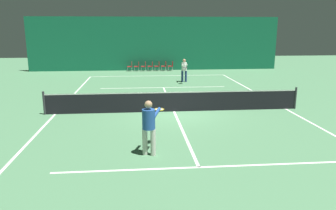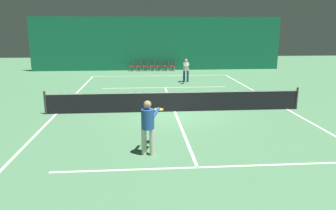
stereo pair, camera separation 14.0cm
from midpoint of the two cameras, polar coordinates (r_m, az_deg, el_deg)
ground_plane at (r=15.52m, az=0.80°, el=-1.14°), size 60.00×60.00×0.00m
backdrop_curtain at (r=30.68m, az=-2.34°, el=10.60°), size 23.00×0.12×4.85m
court_line_baseline_far at (r=27.16m, az=-1.87°, el=5.12°), size 11.00×0.10×0.00m
court_line_service_far at (r=21.75m, az=-0.99°, el=3.06°), size 8.25×0.10×0.00m
court_line_service_near at (r=9.51m, az=4.97°, el=-10.75°), size 8.25×0.10×0.00m
court_line_sideline_left at (r=15.92m, az=-19.30°, el=-1.52°), size 0.10×23.80×0.00m
court_line_sideline_right at (r=16.99m, az=19.58°, el=-0.64°), size 0.10×23.80×0.00m
court_line_centre at (r=15.52m, az=0.80°, el=-1.13°), size 0.10×12.80×0.00m
tennis_net at (r=15.40m, az=0.81°, el=0.70°), size 12.00×0.10×1.07m
player_near at (r=10.07m, az=-3.69°, el=-3.22°), size 0.86×1.41×1.73m
player_far at (r=23.92m, az=2.67°, el=6.35°), size 0.46×1.37×1.68m
courtside_chair_0 at (r=30.25m, az=-6.68°, el=6.80°), size 0.44×0.44×0.84m
courtside_chair_1 at (r=30.24m, az=-5.49°, el=6.82°), size 0.44×0.44×0.84m
courtside_chair_2 at (r=30.25m, az=-4.31°, el=6.85°), size 0.44×0.44×0.84m
courtside_chair_3 at (r=30.26m, az=-3.12°, el=6.87°), size 0.44×0.44×0.84m
courtside_chair_4 at (r=30.29m, az=-1.94°, el=6.89°), size 0.44×0.44×0.84m
courtside_chair_5 at (r=30.34m, az=-0.76°, el=6.90°), size 0.44×0.44×0.84m
courtside_chair_6 at (r=30.39m, az=0.42°, el=6.92°), size 0.44×0.44×0.84m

